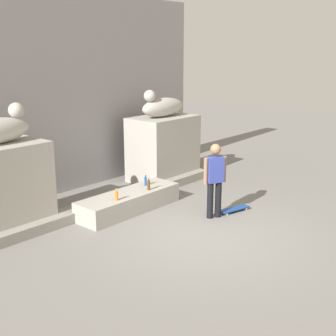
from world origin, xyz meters
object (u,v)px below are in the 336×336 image
Objects in this scene: skater at (215,178)px; bottle_orange at (117,196)px; bottle_blue at (146,181)px; skateboard at (235,209)px; bottle_brown at (149,185)px; statue_reclining_right at (162,107)px.

skater reaches higher than bottle_orange.
bottle_blue is 1.24m from bottle_orange.
bottle_orange is at bearing -166.65° from bottle_blue.
bottle_orange is (-2.12, 1.68, 0.49)m from skateboard.
bottle_blue is (-0.91, 1.97, 0.50)m from skateboard.
skateboard is at bearing -56.20° from bottle_brown.
skater is 2.03× the size of skateboard.
statue_reclining_right is 1.96× the size of skateboard.
bottle_brown is (-0.21, -0.30, 0.01)m from bottle_blue.
bottle_brown reaches higher than skateboard.
bottle_brown is at bearing -124.70° from bottle_blue.
bottle_orange is (-1.51, 1.52, -0.37)m from skater.
skater is at bearing 179.28° from skateboard.
bottle_blue is 0.36m from bottle_brown.
skater is 5.86× the size of bottle_blue.
statue_reclining_right is 6.18× the size of bottle_orange.
statue_reclining_right is 2.62m from bottle_blue.
bottle_brown is at bearing 135.62° from skater.
skateboard is 2.22m from bottle_blue.
statue_reclining_right reaches higher than skateboard.
bottle_blue reaches higher than skateboard.
bottle_blue is (-0.31, 1.81, -0.36)m from skater.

